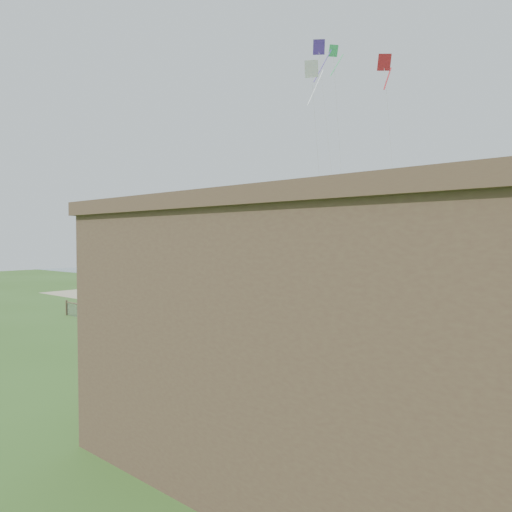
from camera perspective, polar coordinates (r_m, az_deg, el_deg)
The scene contains 12 objects.
ground at distance 23.38m, azimuth -14.77°, elevation -13.63°, with size 160.00×160.00×0.00m, color #3A6221.
sand_beach at distance 40.07m, azimuth 11.96°, elevation -7.04°, with size 72.00×20.00×0.02m, color tan.
ocean at distance 81.41m, azimuth 26.52°, elevation -2.63°, with size 160.00×68.00×0.02m, color slate.
chainlink_fence at distance 27.07m, azimuth -4.23°, elevation -10.21°, with size 36.20×0.20×1.25m, color brown, non-canonical shape.
motel at distance 13.49m, azimuth 15.63°, elevation -9.94°, with size 15.00×10.00×7.00m, color #4E352A.
motel_deck at distance 19.78m, azimuth 22.91°, elevation -15.88°, with size 15.00×2.00×0.50m, color brown.
picnic_table at distance 21.69m, azimuth 9.43°, elevation -13.67°, with size 2.01×1.52×0.85m, color brown, non-canonical shape.
octopus_kite at distance 33.92m, azimuth 11.13°, elevation 3.64°, with size 3.60×2.54×7.42m, color #FF3F28, non-canonical shape.
kite_white at distance 37.32m, azimuth 6.94°, elevation 21.15°, with size 1.24×0.70×2.70m, color white, non-canonical shape.
kite_purple at distance 40.38m, azimuth 7.87°, elevation 23.37°, with size 1.15×0.70×2.80m, color #5031A0, non-canonical shape.
kite_red at distance 36.77m, azimuth 15.73°, elevation 21.46°, with size 1.15×0.70×2.27m, color red, non-canonical shape.
kite_green at distance 42.43m, azimuth 9.64°, elevation 23.18°, with size 0.94×0.70×2.21m, color #37D165, non-canonical shape.
Camera 1 is at (18.35, -13.07, 6.27)m, focal length 32.00 mm.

